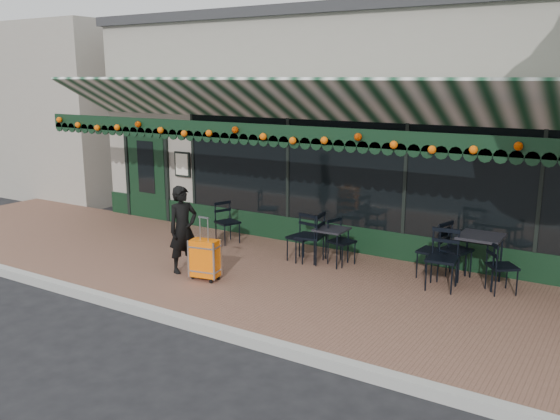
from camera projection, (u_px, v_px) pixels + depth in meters
The scene contains 17 objects.
ground at pixel (201, 328), 8.14m from camera, with size 80.00×80.00×0.00m, color black.
sidewalk at pixel (278, 281), 9.78m from camera, with size 18.00×4.00×0.15m, color brown.
curb at pixel (197, 325), 8.06m from camera, with size 18.00×0.16×0.15m, color #9E9E99.
restaurant_building at pixel (408, 124), 14.13m from camera, with size 12.00×9.60×4.50m.
neighbor_building_left at pixel (57, 105), 20.95m from camera, with size 12.00×8.00×4.80m, color gray.
woman at pixel (183, 229), 9.89m from camera, with size 0.54×0.35×1.47m, color black.
suitcase at pixel (205, 259), 9.57m from camera, with size 0.49×0.33×1.04m.
cafe_table_a at pixel (481, 240), 9.29m from camera, with size 0.65×0.65×0.80m.
cafe_table_b at pixel (332, 232), 10.33m from camera, with size 0.52×0.52×0.65m.
chair_a_left at pixel (432, 252), 9.67m from camera, with size 0.44×0.44×0.87m, color black, non-canonical shape.
chair_a_right at pixel (455, 251), 9.65m from camera, with size 0.46×0.46×0.92m, color black, non-canonical shape.
chair_a_front at pixel (442, 260), 9.13m from camera, with size 0.47×0.47×0.95m, color black, non-canonical shape.
chair_a_extra at pixel (502, 267), 8.98m from camera, with size 0.41×0.41×0.81m, color black, non-canonical shape.
chair_b_left at pixel (310, 237), 10.47m from camera, with size 0.46×0.46×0.92m, color black, non-canonical shape.
chair_b_right at pixel (342, 242), 10.36m from camera, with size 0.41×0.41×0.81m, color black, non-canonical shape.
chair_b_front at pixel (301, 238), 10.56m from camera, with size 0.42×0.42×0.84m, color black, non-canonical shape.
chair_solo at pixel (227, 223), 11.69m from camera, with size 0.41×0.41×0.83m, color black, non-canonical shape.
Camera 1 is at (4.94, -5.86, 3.38)m, focal length 38.00 mm.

